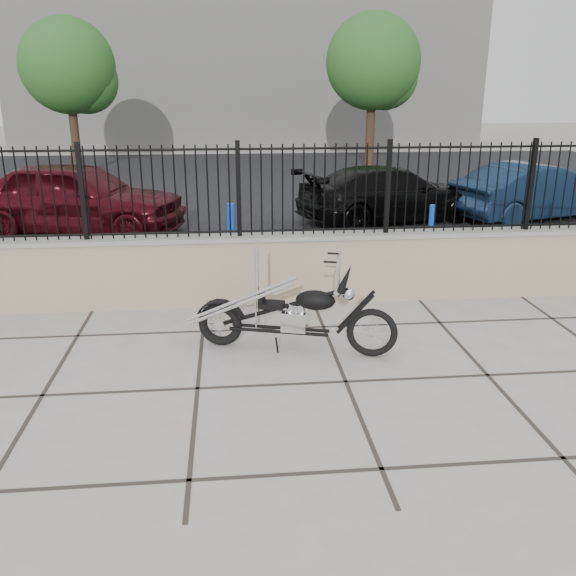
# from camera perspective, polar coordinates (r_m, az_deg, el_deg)

# --- Properties ---
(ground_plane) EXTENTS (90.00, 90.00, 0.00)m
(ground_plane) POSITION_cam_1_polar(r_m,az_deg,el_deg) (6.31, 5.43, -8.74)
(ground_plane) COLOR #99968E
(ground_plane) RESTS_ON ground
(parking_lot) EXTENTS (30.00, 30.00, 0.00)m
(parking_lot) POSITION_cam_1_polar(r_m,az_deg,el_deg) (18.27, -2.00, 9.29)
(parking_lot) COLOR black
(parking_lot) RESTS_ON ground
(retaining_wall) EXTENTS (14.00, 0.36, 0.96)m
(retaining_wall) POSITION_cam_1_polar(r_m,az_deg,el_deg) (8.43, 2.36, 1.90)
(retaining_wall) COLOR gray
(retaining_wall) RESTS_ON ground_plane
(iron_fence) EXTENTS (14.00, 0.08, 1.20)m
(iron_fence) POSITION_cam_1_polar(r_m,az_deg,el_deg) (8.19, 2.45, 9.17)
(iron_fence) COLOR black
(iron_fence) RESTS_ON retaining_wall
(background_building) EXTENTS (22.00, 6.00, 8.00)m
(background_building) POSITION_cam_1_polar(r_m,az_deg,el_deg) (32.05, -3.80, 20.31)
(background_building) COLOR beige
(background_building) RESTS_ON ground_plane
(chopper_motorcycle) EXTENTS (2.19, 0.97, 1.30)m
(chopper_motorcycle) POSITION_cam_1_polar(r_m,az_deg,el_deg) (6.75, 0.25, -0.80)
(chopper_motorcycle) COLOR black
(chopper_motorcycle) RESTS_ON ground_plane
(car_red) EXTENTS (4.63, 2.77, 1.47)m
(car_red) POSITION_cam_1_polar(r_m,az_deg,el_deg) (13.14, -19.18, 8.01)
(car_red) COLOR #3F0910
(car_red) RESTS_ON parking_lot
(car_black) EXTENTS (4.50, 2.75, 1.22)m
(car_black) POSITION_cam_1_polar(r_m,az_deg,el_deg) (13.79, 9.58, 8.66)
(car_black) COLOR black
(car_black) RESTS_ON parking_lot
(car_blue) EXTENTS (4.06, 2.41, 1.26)m
(car_blue) POSITION_cam_1_polar(r_m,az_deg,el_deg) (14.83, 22.18, 8.34)
(car_blue) COLOR #10223C
(car_blue) RESTS_ON parking_lot
(bollard_a) EXTENTS (0.15, 0.15, 1.07)m
(bollard_a) POSITION_cam_1_polar(r_m,az_deg,el_deg) (10.04, -5.30, 4.86)
(bollard_a) COLOR #0B41A5
(bollard_a) RESTS_ON ground_plane
(bollard_b) EXTENTS (0.15, 0.15, 0.92)m
(bollard_b) POSITION_cam_1_polar(r_m,az_deg,el_deg) (10.98, 13.23, 5.21)
(bollard_b) COLOR blue
(bollard_b) RESTS_ON ground_plane
(tree_left) EXTENTS (3.09, 3.09, 5.22)m
(tree_left) POSITION_cam_1_polar(r_m,az_deg,el_deg) (22.50, -19.97, 19.32)
(tree_left) COLOR #382619
(tree_left) RESTS_ON ground_plane
(tree_right) EXTENTS (3.24, 3.24, 5.47)m
(tree_right) POSITION_cam_1_polar(r_m,az_deg,el_deg) (22.44, 7.97, 20.62)
(tree_right) COLOR #382619
(tree_right) RESTS_ON ground_plane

